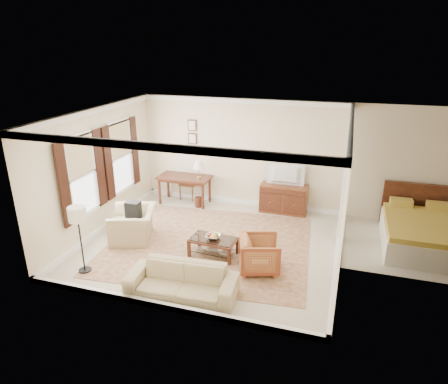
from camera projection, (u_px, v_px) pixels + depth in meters
The scene contains 21 objects.
room_shell at pixel (210, 135), 8.10m from camera, with size 5.51×5.01×2.91m.
annex_bedroom at pixel (425, 235), 8.63m from camera, with size 3.00×2.70×2.90m.
window_front at pixel (81, 176), 8.55m from camera, with size 0.12×1.56×1.80m, color #CCB284, non-canonical shape.
window_rear at pixel (121, 157), 9.98m from camera, with size 0.12×1.56×1.80m, color #CCB284, non-canonical shape.
doorway at pixel (343, 189), 9.18m from camera, with size 0.10×1.12×2.25m, color white, non-canonical shape.
rug at pixel (208, 244), 8.93m from camera, with size 4.40×3.77×0.01m, color brown.
writing_desk at pixel (184, 180), 10.97m from camera, with size 1.43×0.72×0.78m.
desk_chair at pixel (189, 181), 11.35m from camera, with size 0.45×0.45×1.05m, color brown, non-canonical shape.
desk_lamp at pixel (199, 169), 10.73m from camera, with size 0.32×0.32×0.50m, color silver, non-canonical shape.
framed_prints at pixel (192, 132), 10.88m from camera, with size 0.25×0.04×0.68m, color #522617, non-canonical shape.
sideboard at pixel (284, 199), 10.49m from camera, with size 1.23×0.47×0.76m, color brown.
tv at pixel (285, 168), 10.17m from camera, with size 0.94×0.54×0.12m, color black.
coffee_table at pixel (213, 242), 8.37m from camera, with size 1.00×0.63×0.41m.
fruit_bowl at pixel (213, 236), 8.31m from camera, with size 0.42×0.42×0.10m, color silver.
book_a at pixel (208, 246), 8.50m from camera, with size 0.28×0.04×0.38m, color brown.
book_b at pixel (223, 250), 8.36m from camera, with size 0.28×0.03×0.38m, color brown.
striped_armchair at pixel (260, 253), 7.80m from camera, with size 0.76×0.71×0.78m, color brown.
club_armchair at pixel (133, 220), 9.02m from camera, with size 1.10×0.71×0.96m, color tan.
backpack at pixel (133, 209), 8.98m from camera, with size 0.32×0.22×0.40m, color black.
sofa at pixel (182, 277), 7.02m from camera, with size 1.95×0.57×0.76m, color tan.
floor_lamp at pixel (78, 219), 7.49m from camera, with size 0.34×0.34×1.38m.
Camera 1 is at (2.65, -7.53, 4.27)m, focal length 32.00 mm.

